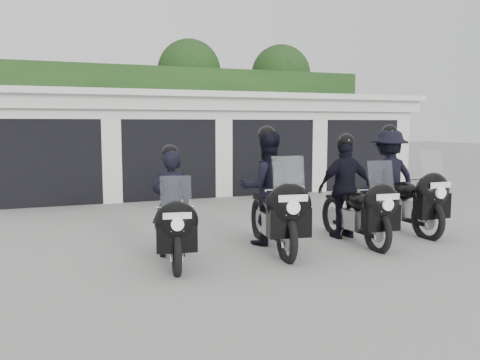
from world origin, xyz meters
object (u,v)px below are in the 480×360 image
object	(u,v)px
police_bike_a	(172,214)
police_bike_c	(351,194)
police_bike_b	(270,195)
police_bike_d	(394,183)

from	to	relation	value
police_bike_a	police_bike_c	world-z (taller)	police_bike_c
police_bike_b	police_bike_c	world-z (taller)	police_bike_b
police_bike_a	police_bike_c	xyz separation A→B (m)	(3.31, 0.22, 0.11)
police_bike_b	police_bike_c	xyz separation A→B (m)	(1.56, -0.06, -0.06)
police_bike_a	police_bike_b	xyz separation A→B (m)	(1.75, 0.28, 0.17)
police_bike_a	police_bike_c	bearing A→B (deg)	13.47
police_bike_c	police_bike_d	world-z (taller)	police_bike_d
police_bike_a	police_bike_b	world-z (taller)	police_bike_b
police_bike_b	police_bike_d	size ratio (longest dim) A/B	0.99
police_bike_b	police_bike_d	bearing A→B (deg)	17.32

